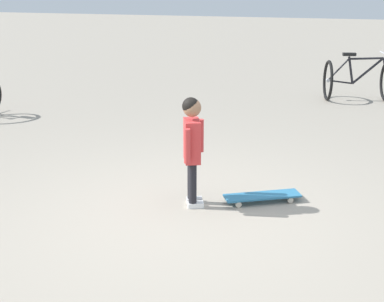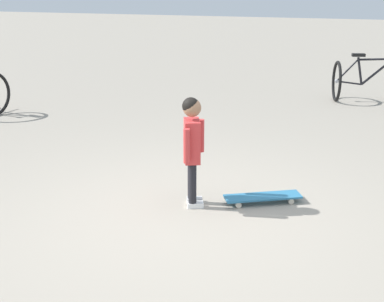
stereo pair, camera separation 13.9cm
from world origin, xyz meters
TOP-DOWN VIEW (x-y plane):
  - ground_plane at (0.00, 0.00)m, footprint 50.00×50.00m
  - child_person at (-0.35, -0.03)m, footprint 0.41×0.24m
  - skateboard at (-0.60, 0.61)m, footprint 0.51×0.76m
  - bicycle_near at (-5.44, 1.61)m, footprint 0.91×1.19m

SIDE VIEW (x-z plane):
  - ground_plane at x=0.00m, z-range 0.00..0.00m
  - skateboard at x=-0.60m, z-range 0.02..0.10m
  - bicycle_near at x=-5.44m, z-range -0.04..0.80m
  - child_person at x=-0.35m, z-range 0.13..1.19m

